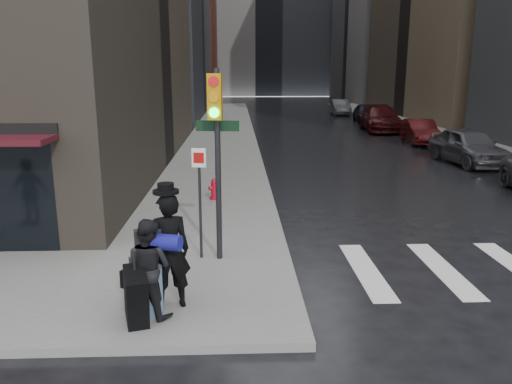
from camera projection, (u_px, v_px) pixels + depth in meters
ground at (190, 294)px, 9.11m from camera, size 140.00×140.00×0.00m
sidewalk_left at (224, 127)px, 35.30m from camera, size 4.00×50.00×0.15m
sidewalk_right at (412, 126)px, 35.81m from camera, size 3.00×50.00×0.15m
bldg_left_far at (130, 0)px, 65.72m from camera, size 22.00×20.00×26.00m
bldg_right_far at (433, 2)px, 63.43m from camera, size 22.00×20.00×25.00m
man_overcoat at (162, 258)px, 7.99m from camera, size 1.10×1.34×2.15m
man_jeans at (149, 267)px, 7.87m from camera, size 1.10×0.98×1.61m
traffic_light at (215, 140)px, 9.80m from camera, size 0.96×0.50×3.88m
fire_hydrant at (215, 190)px, 15.20m from camera, size 0.37×0.28×0.65m
parked_car_1 at (468, 146)px, 21.66m from camera, size 2.23×4.75×1.57m
parked_car_2 at (420, 132)px, 27.73m from camera, size 1.82×4.19×1.34m
parked_car_3 at (381, 118)px, 33.71m from camera, size 2.81×5.91×1.66m
parked_car_4 at (366, 113)px, 39.80m from camera, size 2.08×4.30×1.42m
parked_car_5 at (340, 107)px, 45.81m from camera, size 1.79×4.37×1.41m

